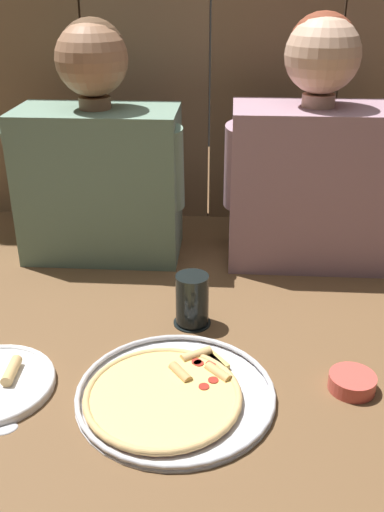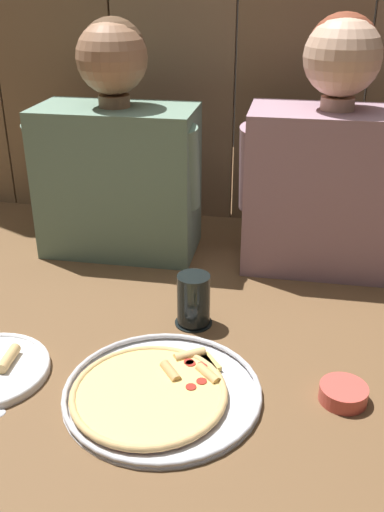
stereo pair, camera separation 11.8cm
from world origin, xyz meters
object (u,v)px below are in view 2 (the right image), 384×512
object	(u,v)px
pizza_tray	(158,391)
diner_left	(117,156)
dipping_bowl	(343,393)
drinking_glass	(194,300)
diner_right	(331,164)

from	to	relation	value
pizza_tray	diner_left	size ratio (longest dim) A/B	0.60
dipping_bowl	pizza_tray	bearing A→B (deg)	-171.90
pizza_tray	dipping_bowl	bearing A→B (deg)	8.10
pizza_tray	drinking_glass	size ratio (longest dim) A/B	3.08
drinking_glass	diner_left	bearing A→B (deg)	127.19
drinking_glass	dipping_bowl	distance (m)	0.38
pizza_tray	diner_right	distance (m)	0.73
drinking_glass	dipping_bowl	xyz separation A→B (m)	(0.31, -0.21, -0.04)
diner_right	pizza_tray	bearing A→B (deg)	-116.66
diner_left	pizza_tray	bearing A→B (deg)	-67.90
pizza_tray	drinking_glass	xyz separation A→B (m)	(0.02, 0.25, 0.05)
diner_left	diner_right	xyz separation A→B (m)	(0.55, 0.00, 0.01)
pizza_tray	drinking_glass	world-z (taller)	drinking_glass
diner_right	drinking_glass	bearing A→B (deg)	-128.80
diner_left	drinking_glass	bearing A→B (deg)	-52.81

